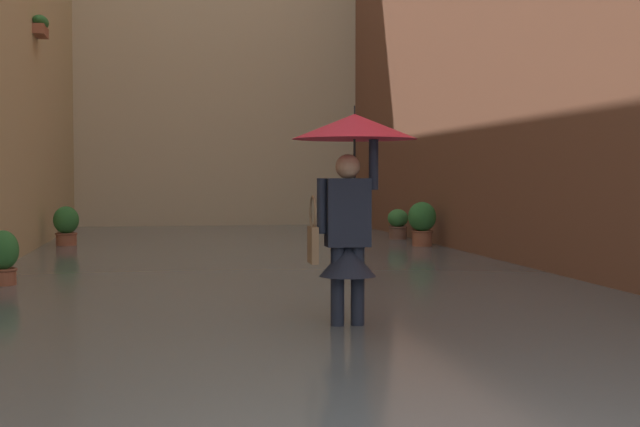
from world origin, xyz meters
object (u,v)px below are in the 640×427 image
Objects in this scene: person_wading at (351,172)px; potted_plant_near_left at (398,225)px; potted_plant_far_right at (3,259)px; potted_plant_mid_left at (422,223)px; potted_plant_near_right at (66,227)px.

potted_plant_near_left is at bearing -107.52° from person_wading.
person_wading is 2.66× the size of potted_plant_far_right.
potted_plant_mid_left reaches higher than potted_plant_far_right.
person_wading is 10.25m from potted_plant_near_right.
potted_plant_near_left is (-6.70, -6.58, -0.02)m from potted_plant_far_right.
potted_plant_mid_left is 1.10× the size of potted_plant_near_right.
potted_plant_far_right is (3.51, -3.51, -1.04)m from person_wading.
potted_plant_near_left is at bearing -175.88° from potted_plant_near_right.
potted_plant_near_left is at bearing -90.93° from potted_plant_mid_left.
potted_plant_near_left is 6.63m from potted_plant_near_right.
potted_plant_near_right is (6.61, 0.48, 0.07)m from potted_plant_near_left.
potted_plant_near_right is at bearing 4.12° from potted_plant_near_left.
potted_plant_far_right is at bearing 44.49° from potted_plant_near_left.
potted_plant_mid_left is (-3.15, -8.27, -0.92)m from person_wading.
potted_plant_near_left is 0.86× the size of potted_plant_near_right.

